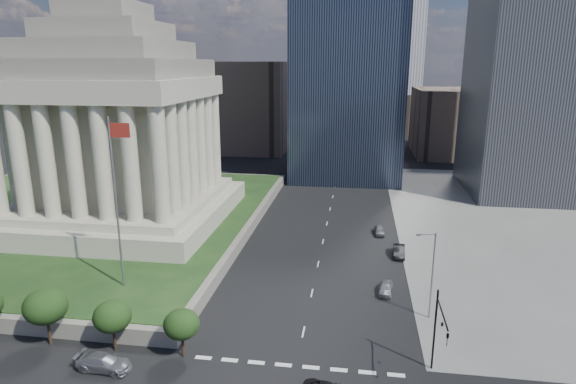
% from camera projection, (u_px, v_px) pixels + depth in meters
% --- Properties ---
extents(ground, '(500.00, 500.00, 0.00)m').
position_uv_depth(ground, '(338.00, 171.00, 127.20)').
color(ground, black).
rests_on(ground, ground).
extents(plaza_terrace, '(66.00, 70.00, 1.80)m').
position_uv_depth(plaza_terrace, '(72.00, 218.00, 85.55)').
color(plaza_terrace, '#6D665D').
rests_on(plaza_terrace, ground).
extents(plaza_lawn, '(64.00, 68.00, 0.10)m').
position_uv_depth(plaza_lawn, '(71.00, 212.00, 85.31)').
color(plaza_lawn, '#193516').
rests_on(plaza_lawn, plaza_terrace).
extents(war_memorial, '(34.00, 34.00, 39.00)m').
position_uv_depth(war_memorial, '(114.00, 102.00, 76.79)').
color(war_memorial, '#A8A18D').
rests_on(war_memorial, plaza_lawn).
extents(flagpole, '(2.52, 0.24, 20.00)m').
position_uv_depth(flagpole, '(117.00, 194.00, 54.27)').
color(flagpole, slate).
rests_on(flagpole, plaza_lawn).
extents(midrise_glass, '(26.00, 26.00, 60.00)m').
position_uv_depth(midrise_glass, '(349.00, 52.00, 114.39)').
color(midrise_glass, black).
rests_on(midrise_glass, ground).
extents(building_filler_ne, '(20.00, 30.00, 20.00)m').
position_uv_depth(building_filler_ne, '(447.00, 122.00, 148.76)').
color(building_filler_ne, brown).
rests_on(building_filler_ne, ground).
extents(building_filler_nw, '(24.00, 30.00, 28.00)m').
position_uv_depth(building_filler_nw, '(251.00, 106.00, 156.50)').
color(building_filler_nw, brown).
rests_on(building_filler_nw, ground).
extents(traffic_signal_ne, '(0.30, 5.74, 8.00)m').
position_uv_depth(traffic_signal_ne, '(439.00, 328.00, 41.60)').
color(traffic_signal_ne, black).
rests_on(traffic_signal_ne, ground).
extents(street_lamp_north, '(2.13, 0.22, 10.00)m').
position_uv_depth(street_lamp_north, '(431.00, 271.00, 52.18)').
color(street_lamp_north, slate).
rests_on(street_lamp_north, ground).
extents(suv_grey, '(2.39, 5.30, 1.51)m').
position_uv_depth(suv_grey, '(104.00, 363.00, 44.29)').
color(suv_grey, slate).
rests_on(suv_grey, ground).
extents(parked_sedan_near, '(2.04, 4.09, 1.34)m').
position_uv_depth(parked_sedan_near, '(386.00, 288.00, 59.14)').
color(parked_sedan_near, gray).
rests_on(parked_sedan_near, ground).
extents(parked_sedan_mid, '(1.84, 4.70, 1.52)m').
position_uv_depth(parked_sedan_mid, '(399.00, 251.00, 70.61)').
color(parked_sedan_mid, black).
rests_on(parked_sedan_mid, ground).
extents(parked_sedan_far, '(4.08, 1.83, 1.36)m').
position_uv_depth(parked_sedan_far, '(380.00, 230.00, 79.68)').
color(parked_sedan_far, slate).
rests_on(parked_sedan_far, ground).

